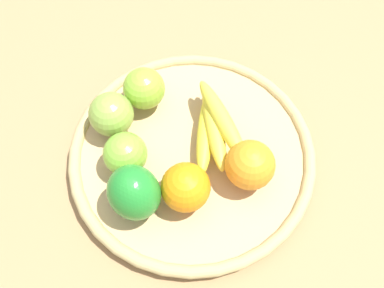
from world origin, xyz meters
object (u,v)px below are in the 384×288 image
at_px(orange_0, 250,165).
at_px(bell_pepper, 134,193).
at_px(orange_1, 186,187).
at_px(apple_2, 144,88).
at_px(apple_1, 125,154).
at_px(apple_0, 111,114).
at_px(banana_bunch, 214,125).

height_order(orange_0, bell_pepper, bell_pepper).
bearing_deg(orange_1, orange_0, 99.79).
bearing_deg(orange_1, bell_pepper, -91.12).
height_order(apple_2, orange_0, orange_0).
relative_size(orange_0, orange_1, 1.03).
xyz_separation_m(orange_0, bell_pepper, (0.02, -0.19, 0.01)).
bearing_deg(apple_1, orange_1, 48.44).
height_order(apple_2, apple_1, apple_2).
xyz_separation_m(orange_1, apple_0, (-0.16, -0.10, -0.00)).
bearing_deg(apple_0, orange_0, 56.78).
relative_size(orange_1, bell_pepper, 0.80).
distance_m(apple_2, apple_0, 0.08).
height_order(apple_2, apple_0, apple_0).
distance_m(orange_0, orange_1, 0.11).
xyz_separation_m(orange_1, apple_1, (-0.08, -0.09, -0.00)).
distance_m(apple_2, bell_pepper, 0.21).
bearing_deg(apple_2, orange_0, 39.04).
distance_m(orange_1, banana_bunch, 0.13).
bearing_deg(banana_bunch, apple_0, -105.35).
xyz_separation_m(orange_0, apple_1, (-0.06, -0.20, -0.00)).
bearing_deg(banana_bunch, orange_1, -32.19).
bearing_deg(apple_2, apple_1, -20.67).
height_order(apple_2, bell_pepper, bell_pepper).
bearing_deg(banana_bunch, bell_pepper, -53.99).
distance_m(banana_bunch, bell_pepper, 0.19).
distance_m(bell_pepper, apple_0, 0.16).
relative_size(apple_2, banana_bunch, 0.42).
relative_size(bell_pepper, apple_0, 1.28).
relative_size(apple_2, orange_1, 0.95).
bearing_deg(bell_pepper, orange_1, -125.99).
bearing_deg(apple_2, orange_1, 11.22).
distance_m(orange_0, apple_1, 0.21).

